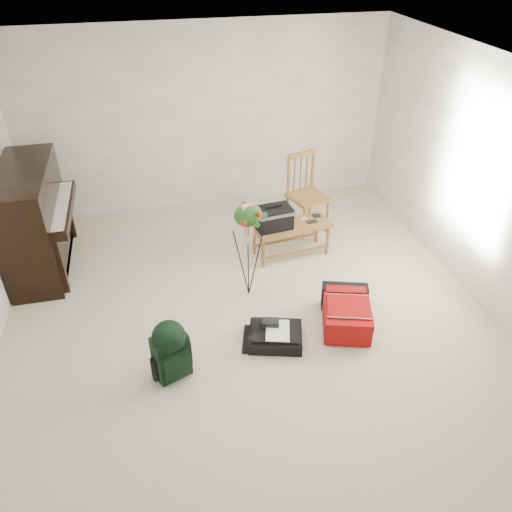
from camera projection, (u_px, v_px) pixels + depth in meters
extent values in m
cube|color=beige|center=(250.00, 323.00, 5.23)|extent=(5.00, 5.50, 0.01)
cube|color=white|center=(248.00, 78.00, 3.82)|extent=(5.00, 5.50, 0.01)
cube|color=white|center=(206.00, 120.00, 6.73)|extent=(5.00, 0.04, 2.50)
cube|color=white|center=(493.00, 191.00, 4.99)|extent=(0.04, 5.50, 2.50)
cube|color=black|center=(34.00, 220.00, 5.75)|extent=(0.55, 1.50, 1.25)
cube|color=black|center=(59.00, 209.00, 5.75)|extent=(0.28, 1.30, 0.10)
cube|color=white|center=(58.00, 205.00, 5.72)|extent=(0.22, 1.20, 0.02)
cube|color=black|center=(50.00, 260.00, 6.08)|extent=(0.45, 1.30, 0.10)
cube|color=olive|center=(292.00, 226.00, 6.07)|extent=(0.99, 0.50, 0.04)
cylinder|color=olive|center=(260.00, 252.00, 5.98)|extent=(0.04, 0.04, 0.39)
cylinder|color=olive|center=(255.00, 238.00, 6.23)|extent=(0.04, 0.04, 0.39)
cylinder|color=olive|center=(328.00, 243.00, 6.14)|extent=(0.04, 0.04, 0.39)
cylinder|color=olive|center=(320.00, 230.00, 6.39)|extent=(0.04, 0.04, 0.39)
cube|color=olive|center=(308.00, 197.00, 6.52)|extent=(0.57, 0.57, 0.04)
cylinder|color=olive|center=(297.00, 223.00, 6.47)|extent=(0.04, 0.04, 0.46)
cylinder|color=olive|center=(289.00, 209.00, 6.79)|extent=(0.04, 0.04, 0.46)
cylinder|color=olive|center=(326.00, 219.00, 6.55)|extent=(0.04, 0.04, 0.46)
cylinder|color=olive|center=(316.00, 205.00, 6.86)|extent=(0.04, 0.04, 0.46)
cube|color=olive|center=(306.00, 154.00, 6.38)|extent=(0.40, 0.17, 0.06)
cylinder|color=olive|center=(291.00, 173.00, 6.49)|extent=(0.04, 0.04, 0.56)
cylinder|color=olive|center=(319.00, 171.00, 6.56)|extent=(0.04, 0.04, 0.56)
cube|color=#A00611|center=(346.00, 313.00, 5.12)|extent=(0.65, 0.80, 0.27)
cube|color=black|center=(337.00, 297.00, 5.34)|extent=(0.51, 0.29, 0.29)
cube|color=#A00611|center=(349.00, 305.00, 5.00)|extent=(0.51, 0.50, 0.02)
cube|color=silver|center=(357.00, 318.00, 4.84)|extent=(0.42, 0.14, 0.01)
cube|color=black|center=(275.00, 337.00, 4.96)|extent=(0.62, 0.54, 0.13)
cube|color=black|center=(276.00, 331.00, 4.92)|extent=(0.54, 0.47, 0.03)
cube|color=white|center=(278.00, 330.00, 4.89)|extent=(0.31, 0.36, 0.01)
cube|color=black|center=(269.00, 324.00, 4.93)|extent=(0.19, 0.15, 0.05)
cube|color=black|center=(171.00, 356.00, 4.51)|extent=(0.36, 0.29, 0.47)
cube|color=black|center=(173.00, 367.00, 4.43)|extent=(0.25, 0.14, 0.27)
sphere|color=black|center=(169.00, 337.00, 4.38)|extent=(0.30, 0.30, 0.30)
cube|color=black|center=(162.00, 350.00, 4.58)|extent=(0.05, 0.04, 0.42)
cube|color=black|center=(178.00, 347.00, 4.61)|extent=(0.05, 0.04, 0.42)
cylinder|color=black|center=(248.00, 223.00, 5.11)|extent=(0.01, 0.01, 0.31)
ellipsoid|color=#22541A|center=(248.00, 215.00, 5.06)|extent=(0.29, 0.21, 0.27)
cube|color=red|center=(248.00, 208.00, 4.99)|extent=(0.15, 0.08, 0.08)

